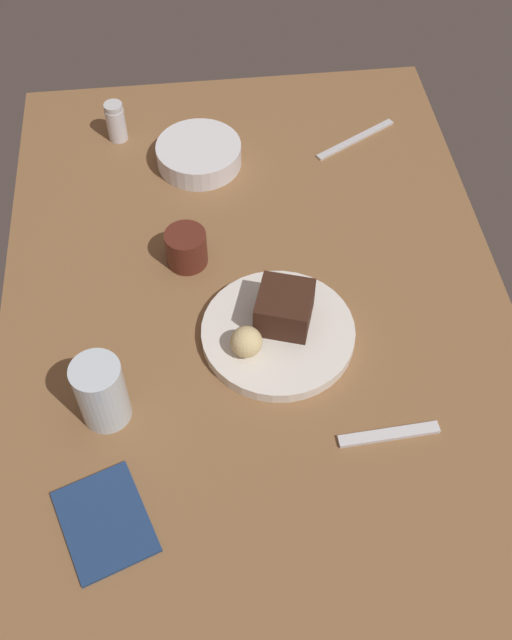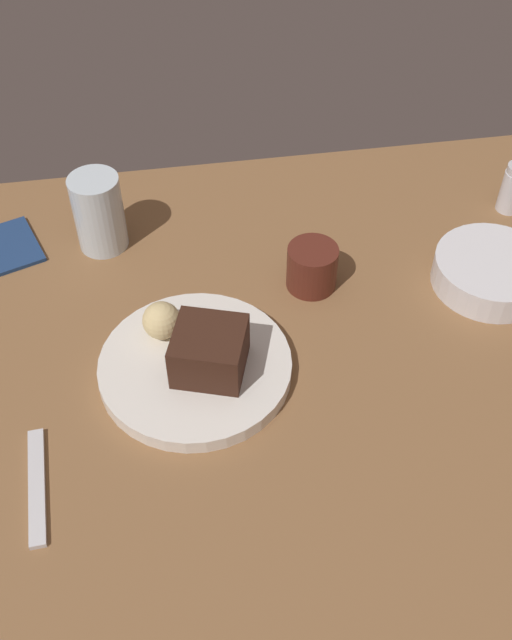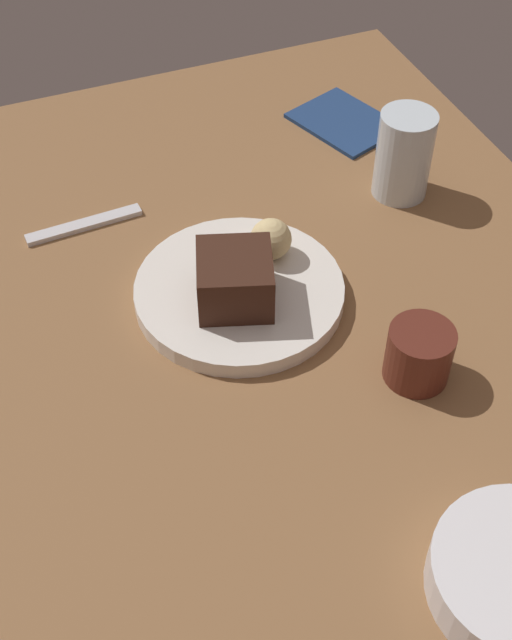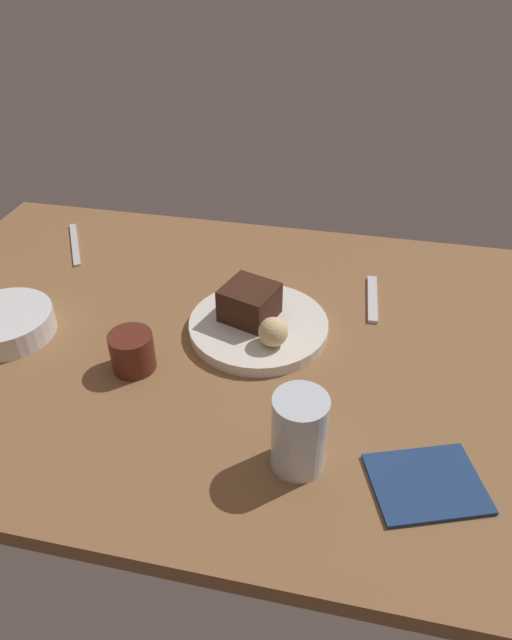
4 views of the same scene
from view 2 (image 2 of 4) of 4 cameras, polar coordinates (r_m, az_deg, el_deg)
dining_table at (r=99.11cm, az=0.39°, el=-2.73°), size 120.00×84.00×3.00cm
dessert_plate at (r=94.89cm, az=-4.65°, el=-3.59°), size 24.41×24.41×2.07cm
chocolate_cake_slice at (r=91.07cm, az=-3.57°, el=-2.38°), size 10.76×10.61×6.11cm
bread_roll at (r=95.84cm, az=-7.21°, el=-0.04°), size 4.94×4.94×4.94cm
water_glass at (r=111.26cm, az=-11.90°, el=8.02°), size 7.28×7.28×11.75cm
side_bowl at (r=110.06cm, az=17.50°, el=3.53°), size 16.24×16.24×4.26cm
coffee_cup at (r=104.29cm, az=4.29°, el=4.04°), size 7.07×7.07×6.53cm
dessert_spoon at (r=89.01cm, az=-16.37°, el=-12.04°), size 2.58×15.07×0.70cm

